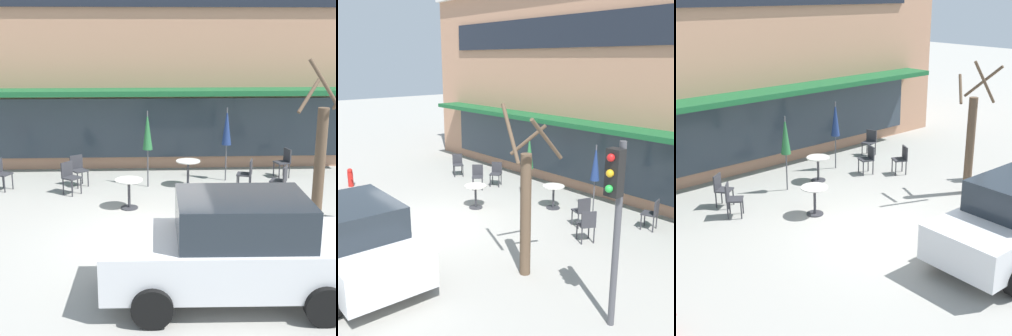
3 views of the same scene
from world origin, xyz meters
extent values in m
plane|color=#9E9B93|center=(0.00, 0.00, 0.00)|extent=(80.00, 80.00, 0.00)
cube|color=tan|center=(0.00, 10.00, 3.90)|extent=(17.53, 8.00, 7.80)
cube|color=#19592D|center=(0.00, 5.45, 2.55)|extent=(14.90, 1.10, 0.16)
cube|color=#2D3842|center=(0.00, 5.94, 1.35)|extent=(14.03, 0.10, 1.90)
cylinder|color=#333338|center=(-0.48, 1.99, 0.01)|extent=(0.44, 0.44, 0.03)
cylinder|color=#333338|center=(-0.48, 1.99, 0.38)|extent=(0.07, 0.07, 0.70)
cylinder|color=silver|center=(-0.48, 1.99, 0.74)|extent=(0.70, 0.70, 0.03)
cylinder|color=#333338|center=(1.17, 3.88, 0.01)|extent=(0.44, 0.44, 0.03)
cylinder|color=#333338|center=(1.17, 3.88, 0.38)|extent=(0.07, 0.07, 0.70)
cylinder|color=silver|center=(1.17, 3.88, 0.74)|extent=(0.70, 0.70, 0.03)
cylinder|color=#4C4C51|center=(0.01, 3.89, 1.10)|extent=(0.04, 0.04, 2.20)
cone|color=#286B38|center=(0.01, 3.89, 1.65)|extent=(0.28, 0.28, 1.10)
cylinder|color=#4C4C51|center=(2.34, 4.44, 1.10)|extent=(0.04, 0.04, 2.20)
cone|color=navy|center=(2.34, 4.44, 1.65)|extent=(0.28, 0.28, 1.10)
cylinder|color=#333338|center=(-1.72, 3.97, 0.23)|extent=(0.04, 0.04, 0.45)
cylinder|color=#333338|center=(-1.99, 3.76, 0.23)|extent=(0.04, 0.04, 0.45)
cylinder|color=#333338|center=(-1.92, 4.24, 0.23)|extent=(0.04, 0.04, 0.45)
cylinder|color=#333338|center=(-2.20, 4.04, 0.23)|extent=(0.04, 0.04, 0.45)
cube|color=#333338|center=(-1.96, 4.00, 0.47)|extent=(0.56, 0.56, 0.04)
cube|color=#333338|center=(-2.06, 4.15, 0.69)|extent=(0.35, 0.27, 0.40)
cylinder|color=#333338|center=(-1.84, 3.27, 0.23)|extent=(0.04, 0.04, 0.45)
cylinder|color=#333338|center=(-2.05, 3.00, 0.23)|extent=(0.04, 0.04, 0.45)
cylinder|color=#333338|center=(-2.11, 3.48, 0.23)|extent=(0.04, 0.04, 0.45)
cylinder|color=#333338|center=(-2.32, 3.21, 0.23)|extent=(0.04, 0.04, 0.45)
cube|color=#333338|center=(-2.08, 3.24, 0.47)|extent=(0.56, 0.56, 0.04)
cube|color=#333338|center=(-2.22, 3.35, 0.69)|extent=(0.28, 0.34, 0.40)
cylinder|color=#333338|center=(-3.83, 3.78, 0.23)|extent=(0.04, 0.04, 0.45)
cylinder|color=#333338|center=(-3.98, 3.48, 0.23)|extent=(0.04, 0.04, 0.45)
cylinder|color=#333338|center=(-4.14, 3.93, 0.23)|extent=(0.04, 0.04, 0.45)
cube|color=#333338|center=(-4.06, 3.70, 0.47)|extent=(0.53, 0.53, 0.04)
cylinder|color=#333338|center=(3.99, 4.50, 0.23)|extent=(0.04, 0.04, 0.45)
cylinder|color=#333338|center=(3.90, 4.82, 0.23)|extent=(0.04, 0.04, 0.45)
cylinder|color=#333338|center=(4.32, 4.59, 0.23)|extent=(0.04, 0.04, 0.45)
cylinder|color=#333338|center=(4.23, 4.91, 0.23)|extent=(0.04, 0.04, 0.45)
cube|color=#333338|center=(4.11, 4.71, 0.47)|extent=(0.49, 0.49, 0.04)
cube|color=#333338|center=(4.28, 4.75, 0.69)|extent=(0.15, 0.40, 0.40)
cylinder|color=#333338|center=(2.49, 3.29, 0.23)|extent=(0.04, 0.04, 0.45)
cylinder|color=#333338|center=(2.59, 3.61, 0.23)|extent=(0.04, 0.04, 0.45)
cylinder|color=#333338|center=(2.82, 3.18, 0.23)|extent=(0.04, 0.04, 0.45)
cylinder|color=#333338|center=(2.92, 3.51, 0.23)|extent=(0.04, 0.04, 0.45)
cube|color=#333338|center=(2.71, 3.40, 0.47)|extent=(0.50, 0.50, 0.04)
cube|color=#333338|center=(2.88, 3.34, 0.69)|extent=(0.16, 0.39, 0.40)
cylinder|color=#333338|center=(3.26, 2.62, 0.23)|extent=(0.04, 0.04, 0.45)
cylinder|color=#333338|center=(3.41, 2.92, 0.23)|extent=(0.04, 0.04, 0.45)
cylinder|color=#333338|center=(3.56, 2.46, 0.23)|extent=(0.04, 0.04, 0.45)
cylinder|color=#333338|center=(3.71, 2.76, 0.23)|extent=(0.04, 0.04, 0.45)
cube|color=#333338|center=(3.49, 2.69, 0.47)|extent=(0.54, 0.54, 0.04)
cube|color=#333338|center=(3.65, 2.61, 0.69)|extent=(0.22, 0.37, 0.40)
cube|color=silver|center=(1.35, -2.62, 0.70)|extent=(4.23, 1.88, 0.76)
cube|color=#232B33|center=(1.50, -2.62, 1.42)|extent=(2.13, 1.64, 0.68)
cylinder|color=black|center=(0.03, -3.49, 0.32)|extent=(0.64, 0.23, 0.64)
cylinder|color=black|center=(0.07, -1.69, 0.32)|extent=(0.64, 0.23, 0.64)
cylinder|color=black|center=(2.64, -3.54, 0.32)|extent=(0.64, 0.23, 0.64)
cylinder|color=black|center=(2.67, -1.74, 0.32)|extent=(0.64, 0.23, 0.64)
cylinder|color=brown|center=(3.74, 0.29, 1.38)|extent=(0.24, 0.24, 2.77)
cylinder|color=brown|center=(3.49, 0.57, 2.99)|extent=(0.65, 0.59, 0.71)
cylinder|color=brown|center=(3.64, -0.06, 3.23)|extent=(0.80, 0.28, 1.16)
camera|label=1|loc=(-0.03, -10.39, 4.28)|focal=55.00mm
camera|label=2|loc=(10.05, -5.55, 4.69)|focal=45.00mm
camera|label=3|loc=(-8.04, -7.67, 5.47)|focal=55.00mm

